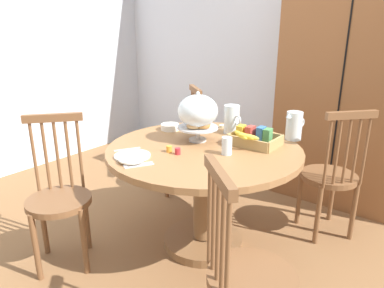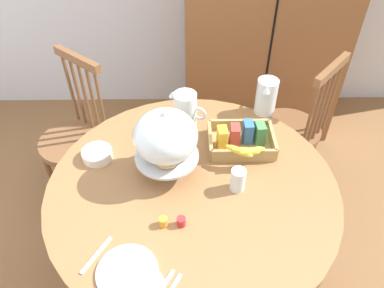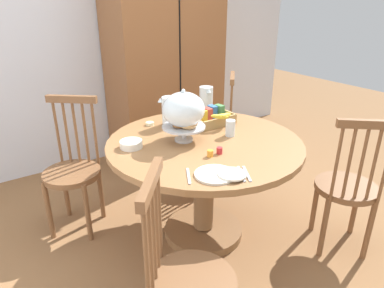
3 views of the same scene
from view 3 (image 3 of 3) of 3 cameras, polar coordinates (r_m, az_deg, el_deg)
ground_plane at (r=2.60m, az=4.42°, el=-15.32°), size 10.00×10.00×0.00m
wall_back at (r=3.65m, az=-14.08°, el=17.60°), size 4.80×0.06×2.60m
wooden_armoire at (r=3.59m, az=-4.43°, el=13.03°), size 1.18×0.60×1.96m
dining_table at (r=2.36m, az=2.00°, el=-3.87°), size 1.28×1.28×0.74m
windsor_chair_near_window at (r=3.25m, az=3.83°, el=2.21°), size 0.47×0.47×0.97m
windsor_chair_by_cabinet at (r=2.64m, az=-18.84°, el=-4.31°), size 0.47×0.47×0.97m
windsor_chair_facing_door at (r=1.65m, az=-0.97°, el=-21.69°), size 0.47×0.47×0.97m
windsor_chair_far_side at (r=2.50m, az=24.04°, el=-6.74°), size 0.47×0.47×0.97m
pastry_stand_with_dome at (r=2.21m, az=-1.38°, el=5.31°), size 0.28×0.28×0.34m
orange_juice_pitcher at (r=2.86m, az=2.30°, el=7.24°), size 0.11×0.19×0.20m
milk_pitcher at (r=2.53m, az=-3.62°, el=5.16°), size 0.19×0.11×0.21m
cereal_basket at (r=2.57m, az=3.26°, el=4.34°), size 0.32×0.30×0.12m
china_plate_large at (r=1.85m, az=3.80°, el=-4.98°), size 0.22×0.22×0.01m
china_plate_small at (r=1.83m, az=6.61°, el=-4.90°), size 0.15×0.15×0.01m
cereal_bowl at (r=2.20m, az=-9.91°, el=-0.02°), size 0.14×0.14×0.04m
drinking_glass at (r=2.35m, az=6.27°, el=2.61°), size 0.06×0.06×0.11m
butter_dish at (r=2.56m, az=-6.91°, el=3.32°), size 0.06×0.06×0.02m
jam_jar_strawberry at (r=2.09m, az=4.51°, el=-1.07°), size 0.04×0.04×0.04m
jam_jar_apricot at (r=2.05m, az=2.98°, el=-1.53°), size 0.04×0.04×0.04m
table_knife at (r=1.87m, az=8.05°, el=-4.85°), size 0.10×0.15×0.01m
dinner_fork at (r=1.88m, az=8.95°, el=-4.80°), size 0.10×0.15×0.01m
soup_spoon at (r=1.83m, az=-0.56°, el=-5.24°), size 0.10×0.15×0.01m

